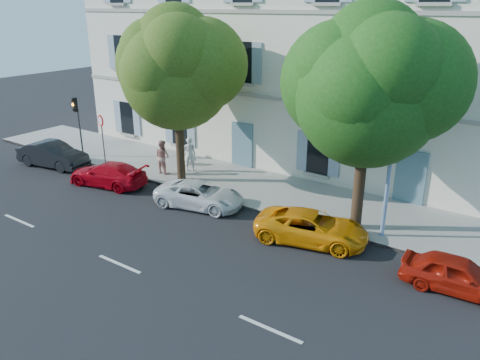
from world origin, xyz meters
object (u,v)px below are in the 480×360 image
Objects in this scene: car_yellow_supercar at (312,227)px; car_red_hatchback at (457,275)px; car_red_coupe at (108,174)px; road_sign at (102,129)px; car_dark_sedan at (53,155)px; traffic_light at (77,114)px; tree_left at (177,74)px; pedestrian_a at (190,154)px; street_lamp at (394,122)px; car_white_coupe at (200,195)px; tree_right at (368,94)px; pedestrian_b at (162,157)px.

car_red_hatchback is (5.12, -0.37, -0.01)m from car_yellow_supercar.
car_red_coupe is 1.49× the size of road_sign.
car_dark_sedan is 2.60m from traffic_light.
pedestrian_a is at bearing 112.14° from tree_left.
street_lamp is 11.38m from pedestrian_a.
tree_left is at bearing 76.73° from car_red_hatchback.
car_red_hatchback is at bearing -9.88° from tree_left.
car_red_hatchback reaches higher than car_white_coupe.
pedestrian_a is at bearing 171.29° from street_lamp.
tree_left is at bearing 177.79° from street_lamp.
car_white_coupe is (5.31, 0.55, -0.04)m from car_red_coupe.
tree_right is at bearing 1.19° from road_sign.
tree_left is 2.37× the size of traffic_light.
traffic_light is at bearing -124.04° from car_red_coupe.
car_white_coupe is 1.16× the size of traffic_light.
road_sign is (-14.28, -0.30, -3.26)m from tree_right.
pedestrian_b is at bearing 63.99° from car_yellow_supercar.
traffic_light is 0.44× the size of street_lamp.
tree_right is at bearing 0.77° from traffic_light.
car_dark_sedan is 3.11m from road_sign.
car_white_coupe is 8.05m from road_sign.
tree_right is at bearing -88.47° from car_white_coupe.
tree_left is 4.53m from pedestrian_b.
tree_left is 2.99× the size of road_sign.
car_red_hatchback is 1.24× the size of road_sign.
tree_left is 6.11m from road_sign.
pedestrian_a is at bearing 33.32° from car_white_coupe.
tree_left is at bearing 72.76° from pedestrian_a.
traffic_light is at bearing -12.88° from car_dark_sedan.
road_sign is (-18.38, 1.86, 1.52)m from car_red_hatchback.
car_white_coupe is at bearing 151.98° from pedestrian_b.
tree_left reaches higher than street_lamp.
car_red_hatchback is at bearing 168.33° from pedestrian_b.
tree_left reaches higher than road_sign.
street_lamp is at bearing -12.79° from tree_right.
car_red_coupe is 15.89m from car_red_hatchback.
tree_left is (-13.21, 2.30, 4.76)m from car_red_hatchback.
tree_left reaches higher than car_red_hatchback.
tree_right is 2.39× the size of traffic_light.
pedestrian_a is (-8.60, 3.18, 0.47)m from car_yellow_supercar.
pedestrian_a is at bearing 56.29° from car_yellow_supercar.
car_white_coupe is 0.49× the size of tree_left.
pedestrian_a reaches higher than pedestrian_b.
tree_right reaches higher than car_yellow_supercar.
road_sign is at bearing 7.66° from pedestrian_b.
car_white_coupe is 8.24m from tree_right.
road_sign reaches higher than car_red_hatchback.
car_red_hatchback is at bearing 79.38° from car_red_coupe.
pedestrian_a reaches higher than car_yellow_supercar.
car_red_coupe is 4.22m from pedestrian_a.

